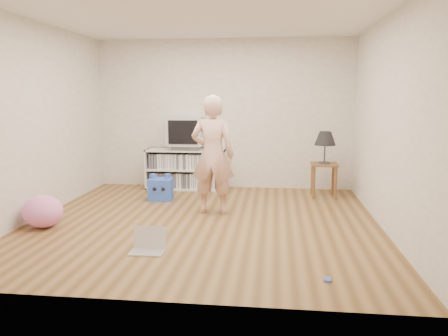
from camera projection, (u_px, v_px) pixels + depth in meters
name	position (u px, v px, depth m)	size (l,w,h in m)	color
ground	(204.00, 222.00, 5.69)	(4.50, 4.50, 0.00)	brown
walls	(203.00, 122.00, 5.48)	(4.52, 4.52, 2.60)	beige
ceiling	(202.00, 14.00, 5.26)	(4.50, 4.50, 0.01)	white
media_unit	(187.00, 169.00, 7.70)	(1.40, 0.45, 0.70)	white
dvd_deck	(186.00, 147.00, 7.62)	(0.45, 0.35, 0.07)	gray
crt_tv	(186.00, 131.00, 7.57)	(0.60, 0.53, 0.50)	#ABABB0
side_table	(324.00, 172.00, 7.05)	(0.42, 0.42, 0.55)	brown
table_lamp	(325.00, 139.00, 6.96)	(0.34, 0.34, 0.52)	#333333
person	(213.00, 155.00, 5.99)	(0.60, 0.39, 1.64)	beige
laptop	(149.00, 245.00, 4.62)	(0.36, 0.29, 0.24)	silver
playing_cards	(328.00, 280.00, 3.88)	(0.07, 0.09, 0.02)	#4760BF
plush_blue	(161.00, 189.00, 6.86)	(0.38, 0.33, 0.42)	blue
plush_pink	(43.00, 211.00, 5.43)	(0.48, 0.48, 0.41)	pink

